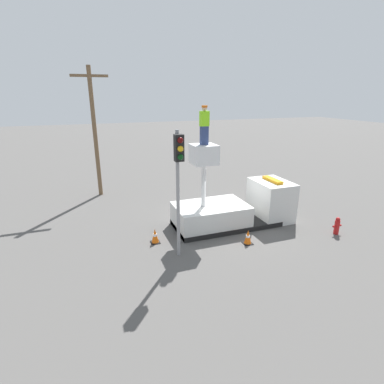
{
  "coord_description": "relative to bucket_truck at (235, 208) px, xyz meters",
  "views": [
    {
      "loc": [
        -6.5,
        -12.77,
        6.48
      ],
      "look_at": [
        -2.23,
        -1.02,
        2.37
      ],
      "focal_mm": 28.0,
      "sensor_mm": 36.0,
      "label": 1
    }
  ],
  "objects": [
    {
      "name": "ground_plane",
      "position": [
        -0.53,
        0.0,
        -0.88
      ],
      "size": [
        120.0,
        120.0,
        0.0
      ],
      "primitive_type": "plane",
      "color": "#565451"
    },
    {
      "name": "traffic_cone_rear",
      "position": [
        -4.42,
        -0.66,
        -0.55
      ],
      "size": [
        0.41,
        0.41,
        0.7
      ],
      "color": "black",
      "rests_on": "ground"
    },
    {
      "name": "traffic_cone_curbside",
      "position": [
        -0.49,
        -2.19,
        -0.56
      ],
      "size": [
        0.42,
        0.42,
        0.67
      ],
      "color": "black",
      "rests_on": "ground"
    },
    {
      "name": "worker",
      "position": [
        -1.79,
        0.0,
        4.24
      ],
      "size": [
        0.4,
        0.26,
        1.75
      ],
      "color": "navy",
      "rests_on": "bucket_truck"
    },
    {
      "name": "fire_hydrant",
      "position": [
        4.05,
        -2.77,
        -0.46
      ],
      "size": [
        0.48,
        0.24,
        0.86
      ],
      "color": "red",
      "rests_on": "ground"
    },
    {
      "name": "traffic_light_pole",
      "position": [
        -3.72,
        -2.19,
        2.82
      ],
      "size": [
        0.34,
        0.57,
        5.22
      ],
      "color": "gray",
      "rests_on": "ground"
    },
    {
      "name": "bucket_truck",
      "position": [
        0.0,
        0.0,
        0.0
      ],
      "size": [
        6.18,
        2.38,
        4.24
      ],
      "color": "black",
      "rests_on": "ground"
    },
    {
      "name": "utility_pole",
      "position": [
        -6.27,
        7.37,
        3.5
      ],
      "size": [
        2.2,
        0.26,
        8.11
      ],
      "color": "brown",
      "rests_on": "ground"
    }
  ]
}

